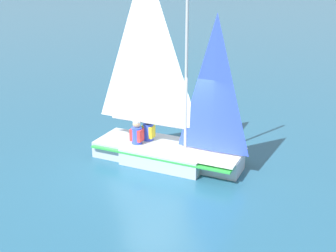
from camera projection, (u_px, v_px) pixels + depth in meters
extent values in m
plane|color=#235675|center=(168.00, 161.00, 12.04)|extent=(260.00, 260.00, 0.00)
cube|color=#B2BCCC|center=(168.00, 153.00, 11.96)|extent=(2.10, 2.63, 0.47)
cube|color=#B2BCCC|center=(223.00, 164.00, 11.32)|extent=(1.08, 1.15, 0.47)
cube|color=#B2BCCC|center=(118.00, 144.00, 12.60)|extent=(1.54, 1.27, 0.47)
cube|color=green|center=(168.00, 149.00, 11.91)|extent=(2.56, 4.39, 0.05)
cube|color=silver|center=(207.00, 152.00, 11.42)|extent=(1.88, 2.19, 0.04)
cylinder|color=#B7B7BC|center=(187.00, 57.00, 10.79)|extent=(0.08, 0.08, 5.14)
cylinder|color=#B7B7BC|center=(148.00, 122.00, 11.92)|extent=(0.63, 2.26, 0.07)
pyramid|color=white|center=(146.00, 44.00, 11.16)|extent=(0.59, 2.15, 4.38)
pyramid|color=blue|center=(215.00, 85.00, 10.71)|extent=(0.40, 1.39, 3.61)
cube|color=black|center=(103.00, 144.00, 12.84)|extent=(0.05, 0.08, 0.33)
cube|color=black|center=(149.00, 147.00, 12.40)|extent=(0.30, 0.33, 0.45)
cylinder|color=blue|center=(148.00, 132.00, 12.24)|extent=(0.36, 0.36, 0.50)
cube|color=yellow|center=(148.00, 131.00, 12.23)|extent=(0.34, 0.39, 0.35)
sphere|color=#A87A56|center=(148.00, 121.00, 12.12)|extent=(0.22, 0.22, 0.22)
cylinder|color=blue|center=(148.00, 118.00, 12.09)|extent=(0.25, 0.25, 0.06)
cube|color=black|center=(137.00, 151.00, 12.15)|extent=(0.30, 0.33, 0.45)
cylinder|color=blue|center=(137.00, 136.00, 11.98)|extent=(0.36, 0.36, 0.50)
cube|color=red|center=(137.00, 135.00, 11.97)|extent=(0.34, 0.39, 0.35)
sphere|color=tan|center=(137.00, 124.00, 11.86)|extent=(0.22, 0.22, 0.22)
cylinder|color=white|center=(136.00, 121.00, 11.83)|extent=(0.25, 0.25, 0.06)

